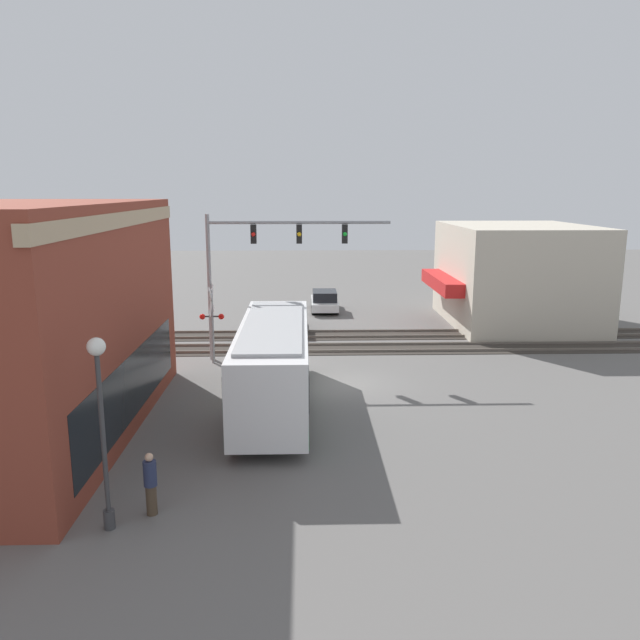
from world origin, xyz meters
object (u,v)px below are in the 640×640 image
pedestrian_by_lamp (151,483)px  parked_car_white (324,302)px  city_bus (274,362)px  streetlamp (102,418)px  parked_car_grey (284,319)px  crossing_signal (212,317)px

pedestrian_by_lamp → parked_car_white: bearing=-11.2°
parked_car_white → city_bus: bearing=172.4°
city_bus → streetlamp: (-8.67, 3.71, 1.08)m
parked_car_grey → pedestrian_by_lamp: size_ratio=2.74×
pedestrian_by_lamp → parked_car_grey: bearing=-7.5°
city_bus → parked_car_white: 19.59m
streetlamp → city_bus: bearing=-23.2°
crossing_signal → parked_car_white: 14.32m
city_bus → streetlamp: size_ratio=2.18×
crossing_signal → parked_car_grey: bearing=-24.7°
parked_car_white → parked_car_grey: bearing=156.3°
crossing_signal → streetlamp: size_ratio=0.78×
pedestrian_by_lamp → streetlamp: bearing=127.3°
parked_car_white → pedestrian_by_lamp: pedestrian_by_lamp is taller
city_bus → crossing_signal: (6.41, 3.24, 0.45)m
city_bus → streetlamp: bearing=156.8°
parked_car_grey → parked_car_white: size_ratio=1.10×
city_bus → crossing_signal: size_ratio=2.79×
city_bus → pedestrian_by_lamp: city_bus is taller
crossing_signal → pedestrian_by_lamp: bearing=-178.3°
city_bus → parked_car_white: city_bus is taller
crossing_signal → parked_car_grey: (7.04, -3.24, -1.61)m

